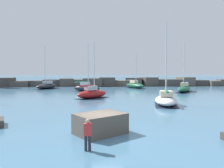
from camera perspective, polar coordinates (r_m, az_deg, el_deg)
ground_plane at (r=13.50m, az=-2.45°, el=-13.10°), size 600.00×600.00×0.00m
open_sea_beyond at (r=119.50m, az=-3.23°, el=1.29°), size 400.00×116.00×0.01m
breakwater_jetty at (r=59.33m, az=-1.81°, el=0.41°), size 72.33×6.98×2.40m
foreground_rocks at (r=13.36m, az=-3.52°, el=-11.27°), size 19.35×8.54×1.24m
sailboat_moored_0 at (r=43.79m, az=18.31°, el=-1.10°), size 5.73×7.40×9.31m
sailboat_moored_2 at (r=51.74m, az=-16.66°, el=-0.46°), size 4.94×6.96×9.76m
sailboat_moored_3 at (r=42.84m, az=-6.73°, el=-1.00°), size 5.90×4.27×9.41m
sailboat_moored_4 at (r=51.76m, az=5.93°, el=-0.31°), size 4.67×6.96×7.87m
sailboat_moored_5 at (r=31.78m, az=-5.22°, el=-2.46°), size 5.25×5.18×8.25m
sailboat_moored_7 at (r=25.94m, az=13.90°, el=-3.97°), size 3.73×6.24×9.51m
mooring_buoy_orange_near at (r=30.94m, az=14.96°, el=-3.27°), size 0.78×0.78×0.98m
person_on_rocks at (r=10.72m, az=-6.39°, el=-12.71°), size 0.36×0.22×1.54m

